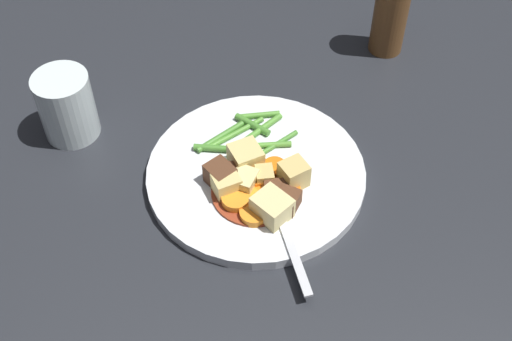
{
  "coord_description": "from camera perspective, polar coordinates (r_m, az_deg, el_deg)",
  "views": [
    {
      "loc": [
        0.54,
        0.02,
        0.64
      ],
      "look_at": [
        0.0,
        0.0,
        0.01
      ],
      "focal_mm": 47.49,
      "sensor_mm": 36.0,
      "label": 1
    }
  ],
  "objects": [
    {
      "name": "potato_chunk_3",
      "position": [
        0.77,
        1.36,
        -3.11
      ],
      "size": [
        0.05,
        0.05,
        0.03
      ],
      "primitive_type": "cube",
      "rotation": [
        0.0,
        0.0,
        2.4
      ],
      "color": "#EAD68C",
      "rests_on": "dinner_plate"
    },
    {
      "name": "pepper_mill",
      "position": [
        0.99,
        11.31,
        13.0
      ],
      "size": [
        0.05,
        0.05,
        0.13
      ],
      "primitive_type": "cylinder",
      "color": "brown",
      "rests_on": "ground_plane"
    },
    {
      "name": "green_bean_1",
      "position": [
        0.86,
        -1.7,
        3.17
      ],
      "size": [
        0.06,
        0.07,
        0.01
      ],
      "primitive_type": "cylinder",
      "rotation": [
        0.0,
        1.57,
        2.25
      ],
      "color": "#599E38",
      "rests_on": "dinner_plate"
    },
    {
      "name": "green_bean_2",
      "position": [
        0.86,
        0.05,
        3.28
      ],
      "size": [
        0.07,
        0.06,
        0.01
      ],
      "primitive_type": "cylinder",
      "rotation": [
        0.0,
        1.57,
        2.39
      ],
      "color": "#599E38",
      "rests_on": "dinner_plate"
    },
    {
      "name": "green_bean_3",
      "position": [
        0.87,
        -0.3,
        3.88
      ],
      "size": [
        0.04,
        0.05,
        0.01
      ],
      "primitive_type": "cylinder",
      "rotation": [
        0.0,
        1.57,
        0.96
      ],
      "color": "#4C8E33",
      "rests_on": "dinner_plate"
    },
    {
      "name": "carrot_slice_1",
      "position": [
        0.81,
        1.57,
        0.04
      ],
      "size": [
        0.03,
        0.03,
        0.01
      ],
      "primitive_type": "cylinder",
      "rotation": [
        0.0,
        0.0,
        1.67
      ],
      "color": "orange",
      "rests_on": "dinner_plate"
    },
    {
      "name": "carrot_slice_0",
      "position": [
        0.78,
        0.68,
        -2.71
      ],
      "size": [
        0.05,
        0.05,
        0.01
      ],
      "primitive_type": "cylinder",
      "rotation": [
        0.0,
        0.0,
        0.74
      ],
      "color": "orange",
      "rests_on": "dinner_plate"
    },
    {
      "name": "ground_plane",
      "position": [
        0.83,
        -0.0,
        -0.64
      ],
      "size": [
        3.0,
        3.0,
        0.0
      ],
      "primitive_type": "plane",
      "color": "#26282D"
    },
    {
      "name": "green_bean_6",
      "position": [
        0.84,
        1.18,
        2.17
      ],
      "size": [
        0.01,
        0.05,
        0.01
      ],
      "primitive_type": "cylinder",
      "rotation": [
        0.0,
        1.57,
        1.68
      ],
      "color": "#599E38",
      "rests_on": "dinner_plate"
    },
    {
      "name": "meat_chunk_2",
      "position": [
        0.79,
        1.62,
        -1.65
      ],
      "size": [
        0.02,
        0.03,
        0.02
      ],
      "primitive_type": "cube",
      "rotation": [
        0.0,
        0.0,
        3.19
      ],
      "color": "#56331E",
      "rests_on": "dinner_plate"
    },
    {
      "name": "potato_chunk_0",
      "position": [
        0.82,
        -0.87,
        1.11
      ],
      "size": [
        0.05,
        0.05,
        0.03
      ],
      "primitive_type": "cube",
      "rotation": [
        0.0,
        0.0,
        5.19
      ],
      "color": "#E5CC7A",
      "rests_on": "dinner_plate"
    },
    {
      "name": "potato_chunk_1",
      "position": [
        0.8,
        0.71,
        -0.52
      ],
      "size": [
        0.03,
        0.02,
        0.02
      ],
      "primitive_type": "cube",
      "rotation": [
        0.0,
        0.0,
        0.16
      ],
      "color": "#DBBC6B",
      "rests_on": "dinner_plate"
    },
    {
      "name": "meat_chunk_1",
      "position": [
        0.81,
        -1.93,
        -0.19
      ],
      "size": [
        0.02,
        0.03,
        0.02
      ],
      "primitive_type": "cube",
      "rotation": [
        0.0,
        0.0,
        0.08
      ],
      "color": "#4C2B19",
      "rests_on": "dinner_plate"
    },
    {
      "name": "meat_chunk_0",
      "position": [
        0.8,
        -3.04,
        -0.38
      ],
      "size": [
        0.04,
        0.04,
        0.03
      ],
      "primitive_type": "cube",
      "rotation": [
        0.0,
        0.0,
        5.45
      ],
      "color": "#56331E",
      "rests_on": "dinner_plate"
    },
    {
      "name": "potato_chunk_4",
      "position": [
        0.79,
        -2.5,
        -1.23
      ],
      "size": [
        0.04,
        0.04,
        0.03
      ],
      "primitive_type": "cube",
      "rotation": [
        0.0,
        0.0,
        2.04
      ],
      "color": "#E5CC7A",
      "rests_on": "dinner_plate"
    },
    {
      "name": "green_bean_4",
      "position": [
        0.84,
        -2.78,
        1.83
      ],
      "size": [
        0.01,
        0.07,
        0.01
      ],
      "primitive_type": "cylinder",
      "rotation": [
        0.0,
        1.57,
        1.52
      ],
      "color": "#4C8E33",
      "rests_on": "dinner_plate"
    },
    {
      "name": "green_bean_0",
      "position": [
        0.85,
        1.93,
        2.33
      ],
      "size": [
        0.04,
        0.05,
        0.01
      ],
      "primitive_type": "cylinder",
      "rotation": [
        0.0,
        1.57,
        2.29
      ],
      "color": "#4C8E33",
      "rests_on": "dinner_plate"
    },
    {
      "name": "fork",
      "position": [
        0.77,
        2.34,
        -4.7
      ],
      "size": [
        0.17,
        0.07,
        0.0
      ],
      "color": "silver",
      "rests_on": "dinner_plate"
    },
    {
      "name": "water_glass",
      "position": [
        0.89,
        -15.67,
        5.26
      ],
      "size": [
        0.07,
        0.07,
        0.09
      ],
      "primitive_type": "cylinder",
      "color": "silver",
      "rests_on": "ground_plane"
    },
    {
      "name": "carrot_slice_4",
      "position": [
        0.79,
        -0.63,
        -2.34
      ],
      "size": [
        0.04,
        0.04,
        0.01
      ],
      "primitive_type": "cylinder",
      "rotation": [
        0.0,
        0.0,
        0.62
      ],
      "color": "orange",
      "rests_on": "dinner_plate"
    },
    {
      "name": "carrot_slice_2",
      "position": [
        0.78,
        -1.72,
        -2.52
      ],
      "size": [
        0.04,
        0.04,
        0.01
      ],
      "primitive_type": "cylinder",
      "rotation": [
        0.0,
        0.0,
        3.01
      ],
      "color": "orange",
      "rests_on": "dinner_plate"
    },
    {
      "name": "green_bean_7",
      "position": [
        0.88,
        0.23,
        4.67
      ],
      "size": [
        0.02,
        0.06,
        0.01
      ],
      "primitive_type": "cylinder",
      "rotation": [
        0.0,
        1.57,
        1.73
      ],
      "color": "#599E38",
      "rests_on": "dinner_plate"
    },
    {
      "name": "meat_chunk_3",
      "position": [
        0.78,
        2.68,
        -2.56
      ],
      "size": [
        0.04,
        0.03,
        0.02
      ],
      "primitive_type": "cube",
      "rotation": [
        0.0,
        0.0,
        1.16
      ],
      "color": "#56331E",
      "rests_on": "dinner_plate"
    },
    {
      "name": "carrot_slice_5",
      "position": [
        0.81,
        -0.29,
        -0.57
      ],
      "size": [
        0.04,
        0.04,
        0.01
      ],
      "primitive_type": "cylinder",
      "rotation": [
        0.0,
        0.0,
        1.93
      ],
      "color": "orange",
      "rests_on": "dinner_plate"
    },
    {
      "name": "carrot_slice_6",
      "position": [
        0.77,
        0.17,
        -3.67
      ],
      "size": [
        0.05,
        0.05,
        0.01
      ],
      "primitive_type": "cylinder",
      "rotation": [
        0.0,
        0.0,
        0.67
      ],
      "color": "orange",
      "rests_on": "dinner_plate"
    },
    {
      "name": "carrot_slice_7",
      "position": [
        0.8,
        0.18,
        -1.5
      ],
      "size": [
        0.04,
        0.04,
        0.01
      ],
      "primitive_type": "cylinder",
      "rotation": [
        0.0,
        0.0,
        2.2
      ],
      "color": "orange",
      "rests_on": "dinner_plate"
    },
    {
      "name": "carrot_slice_3",
      "position": [
        0.8,
        2.75,
        -1.71
      ],
      "size": [
        0.04,
        0.04,
        0.01
      ],
      "primitive_type": "cylinder",
      "rotation": [
        0.0,
        0.0,
        2.08
      ],
      "color": "orange",
      "rests_on": "dinner_plate"
    },
    {
      "name": "potato_chunk_5",
      "position": [
        0.8,
        3.19,
        -0.32
      ],
      "size": [
        0.04,
        0.04,
        0.03
      ],
      "primitive_type": "cube",
      "rotation": [
        0.0,
        0.0,
        5.29
      ],
      "color": "#DBBC6B",
      "rests_on": "dinner_plate"
    },
    {
      "name": "green_bean_5",
      "position": [
        0.86,
        -3.02,
        2.86
      ],
      "size": [
        0.06,
        0.06,
        0.01
      ],
      "primitive_type": "cylinder",
      "rotation": [
        0.0,
        1.57,
        2.32
      ],
      "color": "#4C8E33",
      "rests_on": "dinner_plate"
    },
    {
      "name": "stew_sauce",
      "position": [
        0.8,
        0.04,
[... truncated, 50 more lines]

